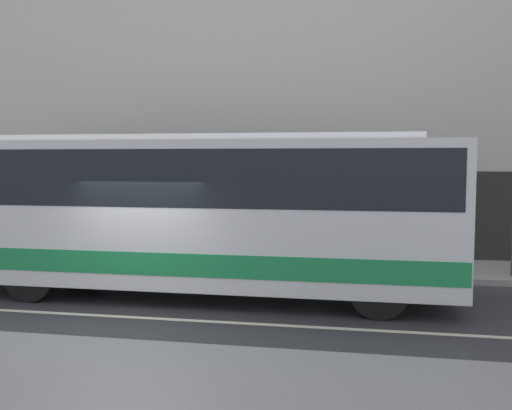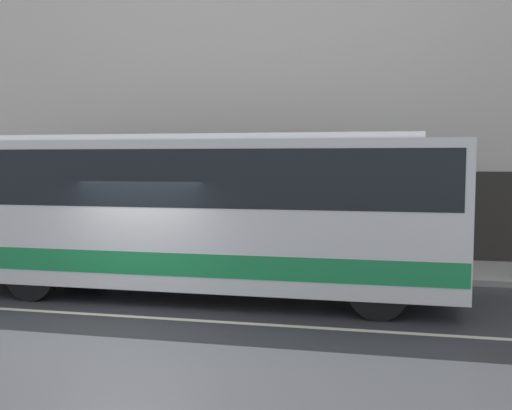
# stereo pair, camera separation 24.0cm
# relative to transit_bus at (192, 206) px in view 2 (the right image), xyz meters

# --- Properties ---
(ground_plane) EXTENTS (60.00, 60.00, 0.00)m
(ground_plane) POSITION_rel_transit_bus_xyz_m (-0.64, -1.89, -1.93)
(ground_plane) COLOR #333338
(sidewalk) EXTENTS (60.00, 2.76, 0.15)m
(sidewalk) POSITION_rel_transit_bus_xyz_m (-0.64, 3.49, -1.85)
(sidewalk) COLOR #A09E99
(sidewalk) RESTS_ON ground_plane
(building_facade) EXTENTS (60.00, 0.35, 10.39)m
(building_facade) POSITION_rel_transit_bus_xyz_m (-0.64, 5.01, 3.08)
(building_facade) COLOR silver
(building_facade) RESTS_ON ground_plane
(lane_stripe) EXTENTS (54.00, 0.14, 0.01)m
(lane_stripe) POSITION_rel_transit_bus_xyz_m (-0.64, -1.89, -1.92)
(lane_stripe) COLOR beige
(lane_stripe) RESTS_ON ground_plane
(transit_bus) EXTENTS (11.05, 2.61, 3.43)m
(transit_bus) POSITION_rel_transit_bus_xyz_m (0.00, 0.00, 0.00)
(transit_bus) COLOR white
(transit_bus) RESTS_ON ground_plane
(pedestrian_waiting) EXTENTS (0.36, 0.36, 1.63)m
(pedestrian_waiting) POSITION_rel_transit_bus_xyz_m (-0.20, 4.38, -1.03)
(pedestrian_waiting) COLOR #333338
(pedestrian_waiting) RESTS_ON sidewalk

